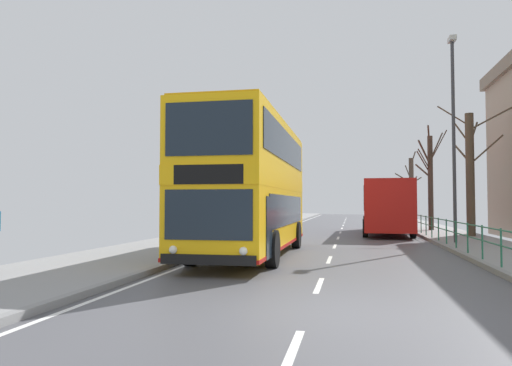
# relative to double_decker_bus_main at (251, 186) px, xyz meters

# --- Properties ---
(ground) EXTENTS (15.80, 140.00, 0.20)m
(ground) POSITION_rel_double_decker_bus_main_xyz_m (1.91, -7.96, -2.31)
(ground) COLOR #4E4E53
(double_decker_bus_main) EXTENTS (2.67, 10.19, 4.49)m
(double_decker_bus_main) POSITION_rel_double_decker_bus_main_xyz_m (0.00, 0.00, 0.00)
(double_decker_bus_main) COLOR #F4B20F
(double_decker_bus_main) RESTS_ON ground
(background_bus_far_lane) EXTENTS (2.85, 10.11, 3.00)m
(background_bus_far_lane) POSITION_rel_double_decker_bus_main_xyz_m (5.30, 13.01, -0.70)
(background_bus_far_lane) COLOR red
(background_bus_far_lane) RESTS_ON ground
(pedestrian_railing_far_kerb) EXTENTS (0.05, 25.47, 1.00)m
(pedestrian_railing_far_kerb) POSITION_rel_double_decker_bus_main_xyz_m (7.08, 2.86, -1.54)
(pedestrian_railing_far_kerb) COLOR #236B4C
(pedestrian_railing_far_kerb) RESTS_ON ground
(street_lamp_far_side) EXTENTS (0.28, 0.60, 8.70)m
(street_lamp_far_side) POSITION_rel_double_decker_bus_main_xyz_m (7.57, 5.41, 2.77)
(street_lamp_far_side) COLOR #38383D
(street_lamp_far_side) RESTS_ON ground
(bare_tree_far_00) EXTENTS (2.36, 1.87, 6.67)m
(bare_tree_far_00) POSITION_rel_double_decker_bus_main_xyz_m (8.88, 31.52, 0.88)
(bare_tree_far_00) COLOR #423328
(bare_tree_far_00) RESTS_ON ground
(bare_tree_far_01) EXTENTS (3.52, 2.53, 6.69)m
(bare_tree_far_01) POSITION_rel_double_decker_bus_main_xyz_m (9.23, 9.92, 1.03)
(bare_tree_far_01) COLOR #4C3D2D
(bare_tree_far_01) RESTS_ON ground
(bare_tree_far_02) EXTENTS (1.86, 2.65, 6.27)m
(bare_tree_far_02) POSITION_rel_double_decker_bus_main_xyz_m (8.09, 15.14, 0.98)
(bare_tree_far_02) COLOR #423328
(bare_tree_far_02) RESTS_ON ground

